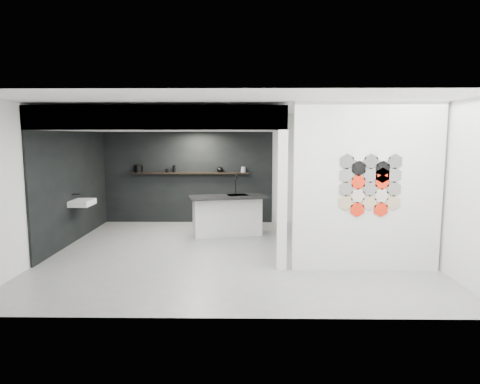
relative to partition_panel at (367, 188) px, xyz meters
name	(u,v)px	position (x,y,z in m)	size (l,w,h in m)	color
floor	(235,253)	(-2.23, 1.00, -1.40)	(7.00, 6.00, 0.01)	slate
partition_panel	(367,188)	(0.00, 0.00, 0.00)	(2.45, 0.15, 2.80)	silver
bay_clad_back	(188,177)	(-3.52, 3.97, -0.22)	(4.40, 0.04, 2.35)	black
bay_clad_left	(74,186)	(-5.70, 2.00, -0.22)	(0.04, 4.00, 2.35)	black
bulkhead	(174,121)	(-3.52, 2.00, 1.15)	(4.40, 4.00, 0.40)	silver
corner_column	(282,201)	(-1.41, 0.00, -0.22)	(0.16, 0.16, 2.35)	silver
fascia_beam	(154,118)	(-3.52, 0.08, 1.15)	(4.40, 0.16, 0.40)	silver
wall_basin	(82,203)	(-5.46, 1.80, -0.55)	(0.40, 0.60, 0.12)	silver
display_shelf	(191,173)	(-3.43, 3.87, -0.10)	(3.00, 0.15, 0.04)	black
kitchen_island	(227,215)	(-2.43, 2.51, -0.93)	(1.84, 1.13, 1.38)	silver
stockpot	(138,169)	(-4.77, 3.87, 0.01)	(0.22, 0.22, 0.18)	black
kettle	(220,170)	(-2.67, 3.87, -0.01)	(0.16, 0.16, 0.14)	black
glass_bowl	(243,171)	(-2.08, 3.87, -0.04)	(0.12, 0.12, 0.09)	gray
glass_vase	(243,169)	(-2.08, 3.87, -0.01)	(0.10, 0.10, 0.15)	gray
bottle_dark	(174,169)	(-3.85, 3.87, 0.01)	(0.07, 0.07, 0.18)	black
utensil_cup	(167,170)	(-4.04, 3.87, -0.03)	(0.08, 0.08, 0.09)	black
hex_tile_cluster	(371,182)	(0.03, -0.09, 0.10)	(1.04, 0.02, 1.16)	tan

